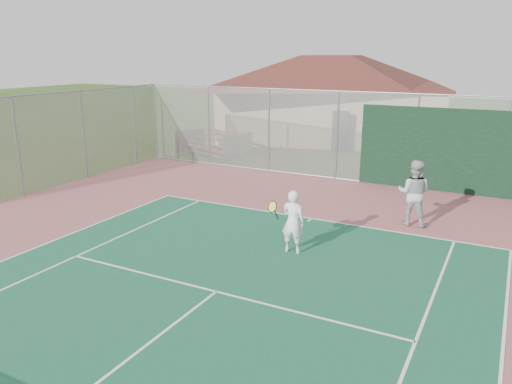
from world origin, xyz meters
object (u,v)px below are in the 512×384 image
Objects in this scene: clubhouse at (331,89)px; player_white_front at (292,222)px; player_grey_back at (414,194)px; bleachers at (213,142)px.

clubhouse is 18.46m from player_white_front.
bleachers is at bearing -31.82° from player_grey_back.
player_white_front reaches higher than bleachers.
player_grey_back is at bearing -8.74° from bleachers.
clubhouse reaches higher than player_white_front.
bleachers is (-3.47, -7.58, -2.30)m from clubhouse.
clubhouse is 9.23× the size of player_white_front.
bleachers is 13.28m from player_white_front.
player_white_front is at bearing -27.34° from bleachers.
bleachers is 1.85× the size of player_grey_back.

